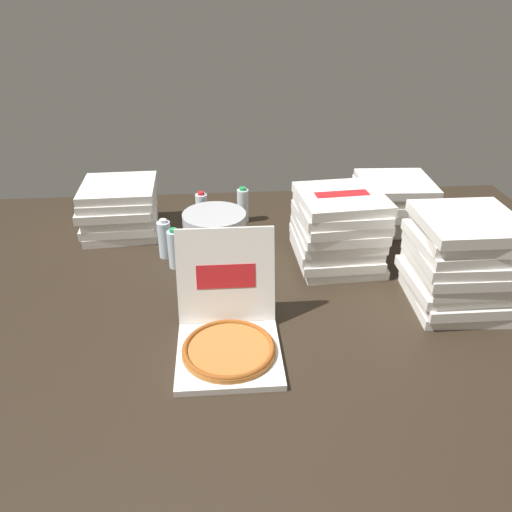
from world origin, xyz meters
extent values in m
cube|color=#2D2319|center=(0.00, 0.00, -0.01)|extent=(3.20, 2.40, 0.02)
cube|color=white|center=(-0.20, -0.40, 0.01)|extent=(0.38, 0.38, 0.02)
cylinder|color=#B77033|center=(-0.20, -0.40, 0.03)|extent=(0.34, 0.34, 0.02)
torus|color=#9C501E|center=(-0.20, -0.40, 0.04)|extent=(0.34, 0.34, 0.02)
cube|color=white|center=(-0.20, -0.17, 0.21)|extent=(0.38, 0.11, 0.37)
cube|color=red|center=(-0.20, -0.18, 0.21)|extent=(0.23, 0.02, 0.09)
cube|color=white|center=(0.72, 0.66, 0.02)|extent=(0.42, 0.42, 0.04)
cube|color=white|center=(0.73, 0.66, 0.07)|extent=(0.41, 0.41, 0.04)
cube|color=white|center=(0.73, 0.65, 0.11)|extent=(0.38, 0.38, 0.04)
cube|color=white|center=(0.73, 0.65, 0.16)|extent=(0.42, 0.42, 0.04)
cube|color=white|center=(0.72, 0.66, 0.20)|extent=(0.42, 0.42, 0.04)
cube|color=white|center=(0.73, 0.65, 0.24)|extent=(0.39, 0.39, 0.04)
cube|color=white|center=(0.77, -0.12, 0.02)|extent=(0.39, 0.39, 0.04)
cube|color=white|center=(0.77, -0.13, 0.07)|extent=(0.38, 0.38, 0.04)
cube|color=white|center=(0.75, -0.11, 0.11)|extent=(0.38, 0.38, 0.04)
cube|color=red|center=(0.75, -0.11, 0.13)|extent=(0.25, 0.07, 0.00)
cube|color=white|center=(0.77, -0.12, 0.16)|extent=(0.38, 0.38, 0.04)
cube|color=red|center=(0.77, -0.12, 0.18)|extent=(0.25, 0.07, 0.00)
cube|color=white|center=(0.76, -0.13, 0.20)|extent=(0.38, 0.38, 0.04)
cube|color=red|center=(0.76, -0.13, 0.22)|extent=(0.25, 0.07, 0.00)
cube|color=white|center=(0.76, -0.12, 0.24)|extent=(0.39, 0.39, 0.04)
cube|color=white|center=(0.76, -0.11, 0.29)|extent=(0.38, 0.38, 0.04)
cube|color=white|center=(0.77, -0.11, 0.33)|extent=(0.41, 0.41, 0.04)
cube|color=white|center=(0.76, -0.12, 0.38)|extent=(0.38, 0.38, 0.04)
cube|color=white|center=(0.35, 0.25, 0.02)|extent=(0.39, 0.39, 0.04)
cube|color=white|center=(0.33, 0.25, 0.07)|extent=(0.39, 0.39, 0.04)
cube|color=red|center=(0.33, 0.25, 0.09)|extent=(0.25, 0.08, 0.00)
cube|color=white|center=(0.33, 0.26, 0.11)|extent=(0.39, 0.39, 0.04)
cube|color=red|center=(0.33, 0.26, 0.13)|extent=(0.25, 0.07, 0.00)
cube|color=white|center=(0.33, 0.26, 0.16)|extent=(0.39, 0.39, 0.04)
cube|color=white|center=(0.34, 0.25, 0.20)|extent=(0.40, 0.40, 0.04)
cube|color=red|center=(0.34, 0.25, 0.22)|extent=(0.25, 0.08, 0.00)
cube|color=white|center=(0.34, 0.25, 0.24)|extent=(0.41, 0.41, 0.04)
cube|color=white|center=(0.34, 0.25, 0.29)|extent=(0.39, 0.39, 0.04)
cube|color=red|center=(0.34, 0.25, 0.31)|extent=(0.25, 0.08, 0.00)
cube|color=white|center=(0.34, 0.26, 0.33)|extent=(0.41, 0.41, 0.04)
cube|color=red|center=(0.34, 0.26, 0.36)|extent=(0.25, 0.09, 0.00)
cube|color=white|center=(-0.74, 0.69, 0.02)|extent=(0.41, 0.41, 0.04)
cube|color=red|center=(-0.74, 0.69, 0.05)|extent=(0.25, 0.09, 0.00)
cube|color=white|center=(-0.75, 0.68, 0.07)|extent=(0.40, 0.40, 0.04)
cube|color=white|center=(-0.74, 0.69, 0.11)|extent=(0.41, 0.41, 0.04)
cube|color=red|center=(-0.74, 0.69, 0.13)|extent=(0.25, 0.09, 0.00)
cube|color=white|center=(-0.75, 0.68, 0.16)|extent=(0.39, 0.39, 0.04)
cube|color=white|center=(-0.74, 0.69, 0.20)|extent=(0.39, 0.39, 0.04)
cube|color=red|center=(-0.74, 0.69, 0.22)|extent=(0.25, 0.07, 0.00)
cube|color=white|center=(-0.74, 0.70, 0.24)|extent=(0.39, 0.39, 0.04)
cylinder|color=#B7BABF|center=(-0.24, 0.51, 0.08)|extent=(0.32, 0.32, 0.17)
cylinder|color=silver|center=(-0.18, 0.19, 0.09)|extent=(0.06, 0.06, 0.19)
cylinder|color=white|center=(-0.18, 0.19, 0.19)|extent=(0.04, 0.04, 0.02)
cylinder|color=white|center=(-0.08, 0.77, 0.09)|extent=(0.06, 0.06, 0.19)
cylinder|color=#239951|center=(-0.08, 0.77, 0.19)|extent=(0.04, 0.04, 0.02)
cylinder|color=silver|center=(-0.43, 0.28, 0.09)|extent=(0.06, 0.06, 0.19)
cylinder|color=#239951|center=(-0.43, 0.28, 0.19)|extent=(0.04, 0.04, 0.02)
cylinder|color=white|center=(-0.31, 0.72, 0.09)|extent=(0.06, 0.06, 0.19)
cylinder|color=red|center=(-0.31, 0.72, 0.19)|extent=(0.04, 0.04, 0.02)
cylinder|color=silver|center=(-0.48, 0.38, 0.09)|extent=(0.06, 0.06, 0.19)
cylinder|color=white|center=(-0.48, 0.38, 0.19)|extent=(0.04, 0.04, 0.02)
camera|label=1|loc=(-0.21, -1.84, 1.22)|focal=35.61mm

